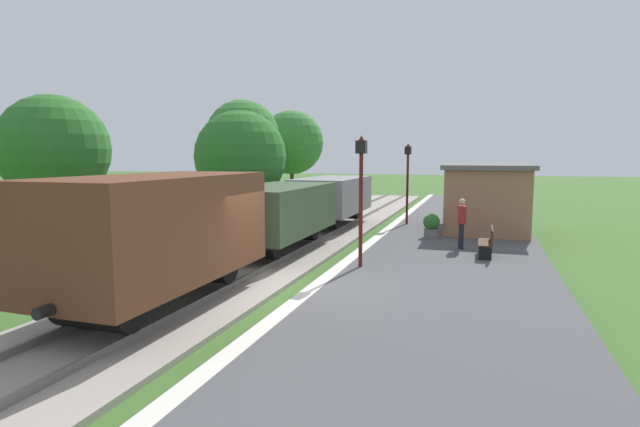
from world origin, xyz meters
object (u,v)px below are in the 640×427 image
(station_hut, at_px, (486,196))
(lamp_post_far, at_px, (408,169))
(tree_trackside_far, at_px, (241,157))
(tree_field_left, at_px, (243,137))
(lamp_post_near, at_px, (361,177))
(freight_train, at_px, (271,213))
(tree_trackside_mid, at_px, (54,149))
(tree_field_distant, at_px, (292,143))
(person_waiting, at_px, (462,221))
(potted_planter, at_px, (431,225))
(bench_near_hut, at_px, (488,242))

(station_hut, relative_size, lamp_post_far, 1.57)
(tree_trackside_far, bearing_deg, tree_field_left, 115.86)
(station_hut, distance_m, lamp_post_near, 9.57)
(freight_train, height_order, lamp_post_near, lamp_post_near)
(lamp_post_far, xyz_separation_m, tree_trackside_mid, (-9.07, -11.03, 0.78))
(tree_trackside_mid, distance_m, tree_field_distant, 21.61)
(person_waiting, relative_size, tree_trackside_mid, 0.33)
(lamp_post_far, bearing_deg, potted_planter, -67.61)
(lamp_post_far, relative_size, tree_trackside_mid, 0.71)
(tree_trackside_far, bearing_deg, lamp_post_near, -43.29)
(tree_field_left, bearing_deg, lamp_post_near, -52.80)
(potted_planter, height_order, lamp_post_near, lamp_post_near)
(tree_trackside_far, bearing_deg, station_hut, 11.43)
(person_waiting, relative_size, lamp_post_near, 0.46)
(station_hut, bearing_deg, freight_train, -132.22)
(bench_near_hut, bearing_deg, person_waiting, 127.64)
(bench_near_hut, height_order, tree_field_left, tree_field_left)
(lamp_post_far, xyz_separation_m, tree_field_left, (-10.71, 4.78, 1.74))
(freight_train, xyz_separation_m, tree_field_left, (-7.36, 12.76, 3.04))
(potted_planter, height_order, tree_trackside_far, tree_trackside_far)
(person_waiting, height_order, tree_field_distant, tree_field_distant)
(lamp_post_far, xyz_separation_m, tree_trackside_far, (-7.12, -2.61, 0.55))
(station_hut, bearing_deg, lamp_post_near, -111.30)
(person_waiting, distance_m, lamp_post_near, 4.83)
(tree_trackside_far, bearing_deg, lamp_post_far, 20.15)
(station_hut, bearing_deg, tree_trackside_far, -168.57)
(tree_trackside_mid, relative_size, tree_trackside_far, 0.96)
(tree_field_distant, bearing_deg, lamp_post_far, -47.25)
(freight_train, distance_m, bench_near_hut, 6.97)
(lamp_post_far, bearing_deg, tree_field_distant, 132.75)
(tree_field_left, bearing_deg, bench_near_hut, -39.02)
(station_hut, relative_size, bench_near_hut, 3.87)
(potted_planter, distance_m, tree_trackside_mid, 13.24)
(station_hut, xyz_separation_m, person_waiting, (-0.83, -5.13, -0.47))
(lamp_post_far, height_order, tree_field_distant, tree_field_distant)
(tree_field_distant, bearing_deg, bench_near_hut, -52.54)
(tree_trackside_far, bearing_deg, tree_field_distant, 101.32)
(tree_trackside_far, height_order, tree_field_left, tree_field_left)
(bench_near_hut, distance_m, lamp_post_far, 7.82)
(tree_trackside_mid, bearing_deg, station_hut, 40.12)
(person_waiting, relative_size, potted_planter, 1.87)
(tree_field_left, bearing_deg, tree_trackside_mid, -84.07)
(lamp_post_near, distance_m, tree_trackside_mid, 9.26)
(bench_near_hut, relative_size, potted_planter, 1.64)
(potted_planter, xyz_separation_m, tree_field_distant, (-11.20, 14.05, 3.60))
(station_hut, xyz_separation_m, lamp_post_near, (-3.45, -8.85, 1.15))
(station_hut, distance_m, lamp_post_far, 3.67)
(station_hut, height_order, lamp_post_far, lamp_post_far)
(station_hut, distance_m, tree_field_distant, 17.43)
(freight_train, height_order, bench_near_hut, freight_train)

